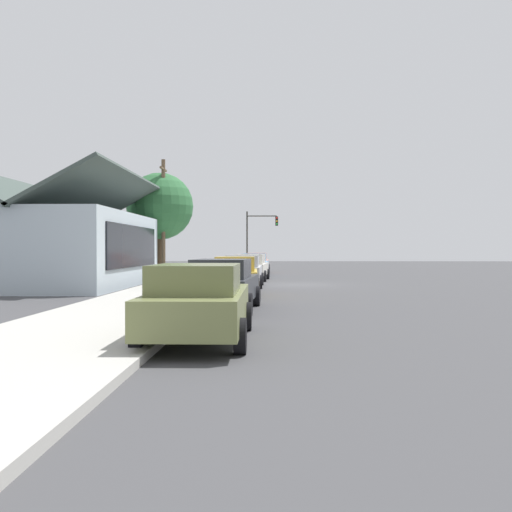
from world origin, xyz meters
name	(u,v)px	position (x,y,z in m)	size (l,w,h in m)	color
ground_plane	(298,285)	(0.00, 0.00, 0.00)	(120.00, 120.00, 0.00)	#424244
sidewalk_curb	(194,283)	(0.00, 5.60, 0.08)	(60.00, 4.20, 0.16)	#B2AFA8
car_olive	(199,302)	(-18.92, 2.89, 0.82)	(4.90, 2.08, 1.59)	olive
car_charcoal	(223,284)	(-13.09, 2.89, 0.82)	(4.89, 2.20, 1.59)	#2D3035
car_mustard	(236,276)	(-7.42, 2.87, 0.81)	(4.40, 2.06, 1.59)	gold
car_silver	(243,271)	(-1.98, 2.84, 0.81)	(4.51, 1.99, 1.59)	silver
car_ivory	(251,267)	(4.01, 2.70, 0.82)	(4.90, 2.27, 1.59)	silver
car_skyblue	(254,264)	(9.81, 2.64, 0.82)	(4.64, 2.15, 1.59)	#8CB7E0
car_coral	(257,263)	(15.44, 2.61, 0.81)	(4.87, 2.00, 1.59)	#EA8C75
storefront_building	(63,247)	(-1.83, 11.98, 2.00)	(12.69, 7.48, 5.74)	#ADBCC6
shade_tree	(160,207)	(6.24, 8.64, 4.64)	(4.31, 4.31, 6.82)	brown
traffic_light_main	(259,231)	(19.62, 2.54, 3.49)	(0.37, 2.79, 5.20)	#383833
utility_pole_wooden	(163,217)	(5.13, 8.20, 3.93)	(1.80, 0.24, 7.50)	brown
fire_hydrant_red	(232,269)	(8.90, 4.20, 0.50)	(0.22, 0.22, 0.71)	red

